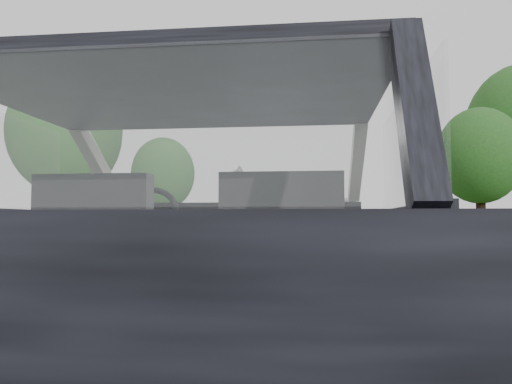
% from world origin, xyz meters
% --- Properties ---
extents(subject_car, '(1.80, 4.00, 1.45)m').
position_xyz_m(subject_car, '(0.00, 0.00, 0.72)').
color(subject_car, black).
rests_on(subject_car, ground).
extents(dashboard, '(1.58, 0.45, 0.30)m').
position_xyz_m(dashboard, '(0.00, 0.62, 0.85)').
color(dashboard, black).
rests_on(dashboard, subject_car).
extents(driver_seat, '(0.50, 0.72, 0.42)m').
position_xyz_m(driver_seat, '(-0.40, -0.29, 0.88)').
color(driver_seat, black).
rests_on(driver_seat, subject_car).
extents(passenger_seat, '(0.50, 0.72, 0.42)m').
position_xyz_m(passenger_seat, '(0.40, -0.29, 0.88)').
color(passenger_seat, black).
rests_on(passenger_seat, subject_car).
extents(steering_wheel, '(0.36, 0.36, 0.04)m').
position_xyz_m(steering_wheel, '(-0.40, 0.33, 0.92)').
color(steering_wheel, black).
rests_on(steering_wheel, dashboard).
extents(cat, '(0.52, 0.16, 0.23)m').
position_xyz_m(cat, '(0.30, 0.58, 1.08)').
color(cat, '#9B9B9C').
rests_on(cat, dashboard).
extents(guardrail, '(0.05, 90.00, 0.32)m').
position_xyz_m(guardrail, '(4.30, 10.00, 0.58)').
color(guardrail, gray).
rests_on(guardrail, ground).
extents(other_car, '(2.12, 4.49, 1.43)m').
position_xyz_m(other_car, '(-0.67, 22.33, 0.72)').
color(other_car, '#A5A7B0').
rests_on(other_car, ground).
extents(highway_sign, '(0.21, 0.97, 2.41)m').
position_xyz_m(highway_sign, '(5.74, 21.15, 1.20)').
color(highway_sign, '#0D6928').
rests_on(highway_sign, ground).
extents(tree_2, '(5.80, 5.80, 6.84)m').
position_xyz_m(tree_2, '(9.40, 25.45, 3.42)').
color(tree_2, '#1F411B').
rests_on(tree_2, ground).
extents(tree_5, '(6.46, 6.46, 7.66)m').
position_xyz_m(tree_5, '(-10.65, 18.83, 3.83)').
color(tree_5, '#1F411B').
rests_on(tree_5, ground).
extents(tree_6, '(5.02, 5.02, 6.02)m').
position_xyz_m(tree_6, '(-8.90, 27.92, 3.01)').
color(tree_6, '#1F411B').
rests_on(tree_6, ground).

